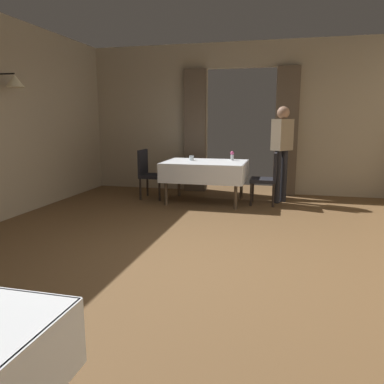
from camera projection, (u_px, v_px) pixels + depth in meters
ground at (190, 264)px, 3.94m from camera, size 10.08×10.08×0.00m
wall_back at (240, 118)px, 7.64m from camera, size 6.40×0.27×3.00m
dining_table_mid at (205, 167)px, 6.77m from camera, size 1.46×1.07×0.75m
chair_mid_left at (149, 172)px, 7.15m from camera, size 0.44×0.44×0.93m
chair_mid_right at (268, 176)px, 6.61m from camera, size 0.44×0.44×0.93m
flower_vase_mid at (232, 155)px, 6.92m from camera, size 0.07×0.07×0.17m
glass_mid_b at (192, 158)px, 6.92m from camera, size 0.08×0.08×0.09m
person_waiter_by_doorway at (282, 146)px, 6.71m from camera, size 0.39×0.42×1.72m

